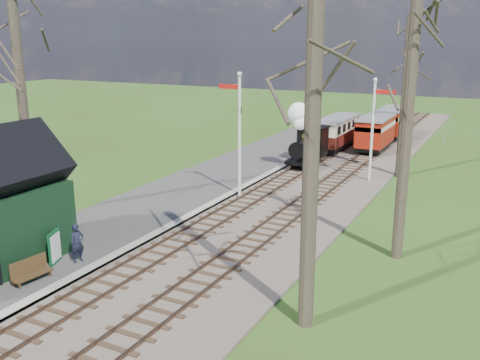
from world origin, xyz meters
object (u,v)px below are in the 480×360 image
object	(u,v)px
semaphore_near	(238,126)
red_carriage_a	(375,133)
semaphore_far	(374,122)
person	(77,243)
sign_board	(55,247)
locomotive	(307,138)
red_carriage_b	(392,122)
coach	(336,131)
bench	(30,270)

from	to	relation	value
semaphore_near	red_carriage_a	xyz separation A→B (m)	(3.37, 14.23, -2.25)
semaphore_far	person	bearing A→B (deg)	-111.53
sign_board	person	bearing A→B (deg)	36.39
person	locomotive	bearing A→B (deg)	10.94
locomotive	red_carriage_b	bearing A→B (deg)	77.87
coach	person	world-z (taller)	coach
red_carriage_b	sign_board	bearing A→B (deg)	-99.66
coach	red_carriage_a	size ratio (longest dim) A/B	1.37
semaphore_near	red_carriage_b	size ratio (longest dim) A/B	1.35
coach	red_carriage_b	world-z (taller)	red_carriage_b
locomotive	red_carriage_a	distance (m)	7.16
coach	red_carriage_b	distance (m)	6.63
sign_board	locomotive	bearing A→B (deg)	82.03
semaphore_near	bench	bearing A→B (deg)	-96.88
semaphore_near	person	xyz separation A→B (m)	(-1.14, -9.94, -2.74)
semaphore_far	red_carriage_b	size ratio (longest dim) A/B	1.24
semaphore_near	person	size ratio (longest dim) A/B	4.55
semaphore_far	red_carriage_b	bearing A→B (deg)	97.36
semaphore_far	red_carriage_b	distance (m)	13.99
semaphore_near	bench	world-z (taller)	semaphore_near
semaphore_near	sign_board	world-z (taller)	semaphore_near
semaphore_near	coach	size ratio (longest dim) A/B	0.98
semaphore_far	coach	world-z (taller)	semaphore_far
semaphore_near	red_carriage_a	bearing A→B (deg)	76.68
locomotive	sign_board	size ratio (longest dim) A/B	3.45
sign_board	semaphore_near	bearing A→B (deg)	80.39
red_carriage_b	semaphore_far	bearing A→B (deg)	-82.64
red_carriage_a	semaphore_near	bearing A→B (deg)	-103.32
semaphore_far	locomotive	world-z (taller)	semaphore_far
locomotive	person	distance (m)	17.65
red_carriage_a	red_carriage_b	distance (m)	5.50
red_carriage_a	sign_board	bearing A→B (deg)	-101.76
red_carriage_b	bench	bearing A→B (deg)	-98.64
red_carriage_b	bench	xyz separation A→B (m)	(-4.79, -31.52, -0.82)
bench	person	world-z (taller)	person
semaphore_far	bench	size ratio (longest dim) A/B	4.22
red_carriage_a	sign_board	world-z (taller)	red_carriage_a
semaphore_near	red_carriage_a	world-z (taller)	semaphore_near
coach	person	size ratio (longest dim) A/B	4.64
red_carriage_b	person	world-z (taller)	red_carriage_b
semaphore_far	sign_board	bearing A→B (deg)	-112.84
semaphore_near	locomotive	size ratio (longest dim) A/B	1.57
semaphore_near	bench	xyz separation A→B (m)	(-1.42, -11.78, -3.07)
coach	red_carriage_a	xyz separation A→B (m)	(2.60, 0.60, 0.01)
locomotive	bench	size ratio (longest dim) A/B	2.93
red_carriage_a	sign_board	size ratio (longest dim) A/B	4.02
locomotive	semaphore_near	bearing A→B (deg)	-95.70
coach	sign_board	size ratio (longest dim) A/B	5.52
red_carriage_a	red_carriage_b	xyz separation A→B (m)	(0.00, 5.50, 0.00)
locomotive	sign_board	xyz separation A→B (m)	(-2.52, -17.97, -1.08)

